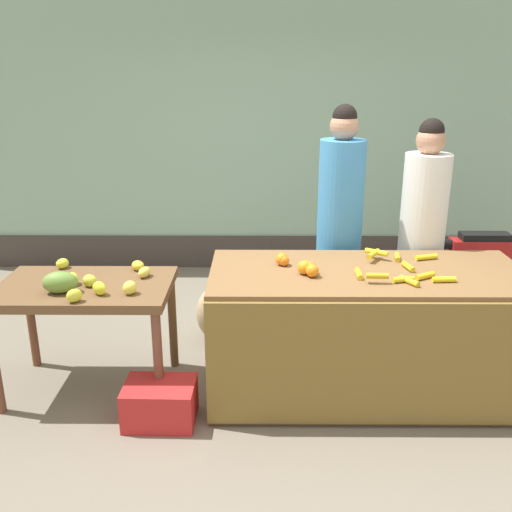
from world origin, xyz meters
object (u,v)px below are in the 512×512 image
parked_motorcycle (492,265)px  produce_sack (218,313)px  produce_crate (160,403)px  vendor_woman_white_shirt (421,238)px  vendor_woman_blue_shirt (339,230)px

parked_motorcycle → produce_sack: (-2.48, -0.70, -0.17)m
produce_crate → produce_sack: 1.18m
vendor_woman_white_shirt → produce_crate: vendor_woman_white_shirt is taller
produce_crate → produce_sack: bearing=76.0°
vendor_woman_white_shirt → parked_motorcycle: (0.92, 0.81, -0.50)m
vendor_woman_blue_shirt → parked_motorcycle: vendor_woman_blue_shirt is taller
vendor_woman_white_shirt → parked_motorcycle: vendor_woman_white_shirt is taller
produce_crate → vendor_woman_white_shirt: bearing=29.4°
vendor_woman_white_shirt → parked_motorcycle: bearing=41.4°
vendor_woman_white_shirt → parked_motorcycle: 1.32m
vendor_woman_white_shirt → produce_sack: (-1.56, 0.10, -0.67)m
produce_sack → produce_crate: bearing=-104.0°
produce_sack → parked_motorcycle: bearing=15.9°
parked_motorcycle → produce_crate: size_ratio=3.64×
vendor_woman_blue_shirt → produce_crate: vendor_woman_blue_shirt is taller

